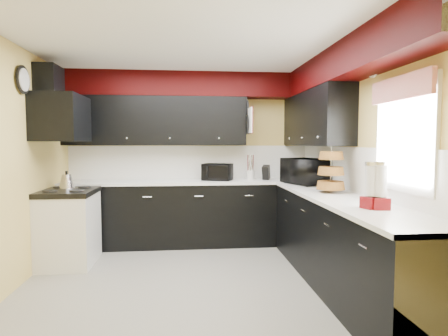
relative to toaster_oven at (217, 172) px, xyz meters
name	(u,v)px	position (x,y,z in m)	size (l,w,h in m)	color
ground	(193,282)	(-0.38, -1.50, -1.06)	(3.60, 3.60, 0.00)	gray
wall_back	(191,158)	(-0.38, 0.30, 0.19)	(3.60, 0.06, 2.50)	#E0C666
wall_right	(357,165)	(1.42, -1.50, 0.19)	(0.06, 3.60, 2.50)	#E0C666
wall_left	(12,167)	(-2.18, -1.50, 0.19)	(0.06, 3.60, 2.50)	#E0C666
ceiling	(192,44)	(-0.38, -1.50, 1.44)	(3.60, 3.60, 0.06)	white
cab_back	(191,214)	(-0.38, 0.00, -0.61)	(3.60, 0.60, 0.90)	black
cab_right	(341,245)	(1.12, -1.80, -0.61)	(0.60, 3.00, 0.90)	black
counter_back	(191,182)	(-0.38, 0.00, -0.14)	(3.62, 0.64, 0.04)	white
counter_right	(342,199)	(1.12, -1.80, -0.14)	(0.64, 3.02, 0.04)	white
splash_back	(191,162)	(-0.38, 0.29, 0.13)	(3.60, 0.02, 0.50)	white
splash_right	(356,170)	(1.41, -1.50, 0.13)	(0.02, 3.60, 0.50)	white
upper_back	(156,121)	(-0.88, 0.13, 0.74)	(2.60, 0.35, 0.70)	black
upper_right	(315,119)	(1.24, -0.60, 0.74)	(0.35, 1.80, 0.70)	black
soffit_back	(190,85)	(-0.38, 0.12, 1.27)	(3.60, 0.36, 0.35)	black
soffit_right	(351,61)	(1.24, -1.68, 1.27)	(0.36, 3.24, 0.35)	black
stove	(69,229)	(-1.88, -0.75, -0.63)	(0.60, 0.75, 0.86)	white
cooktop	(68,192)	(-1.88, -0.75, -0.17)	(0.62, 0.77, 0.06)	black
hood	(61,118)	(-1.93, -0.75, 0.72)	(0.50, 0.78, 0.55)	black
hood_duct	(49,83)	(-2.06, -0.75, 1.14)	(0.24, 0.40, 0.40)	black
window	(405,136)	(1.40, -2.40, 0.49)	(0.03, 0.86, 0.96)	white
valance	(400,88)	(1.35, -2.40, 0.89)	(0.04, 0.88, 0.20)	red
pan_top	(247,108)	(0.44, 0.05, 0.94)	(0.03, 0.22, 0.40)	black
pan_mid	(248,124)	(0.44, -0.08, 0.69)	(0.03, 0.28, 0.46)	black
pan_low	(245,127)	(0.44, 0.18, 0.66)	(0.03, 0.24, 0.42)	black
cut_board	(250,120)	(0.45, -0.20, 0.74)	(0.03, 0.26, 0.35)	white
baskets	(331,171)	(1.14, -1.45, 0.12)	(0.27, 0.27, 0.50)	brown
clock	(23,80)	(-2.15, -1.25, 1.09)	(0.03, 0.30, 0.30)	black
deco_plate	(373,65)	(1.39, -1.85, 1.19)	(0.03, 0.24, 0.24)	white
toaster_oven	(217,172)	(0.00, 0.00, 0.00)	(0.41, 0.34, 0.24)	black
microwave	(306,171)	(1.13, -0.62, 0.05)	(0.61, 0.41, 0.34)	black
utensil_crock	(250,175)	(0.50, 0.04, -0.05)	(0.13, 0.13, 0.14)	silver
knife_block	(266,173)	(0.72, -0.02, -0.02)	(0.09, 0.13, 0.21)	black
kettle	(67,181)	(-1.94, -0.58, -0.05)	(0.19, 0.19, 0.17)	#A3A3A8
dispenser_a	(371,188)	(1.09, -2.45, 0.06)	(0.13, 0.13, 0.36)	#640008
dispenser_b	(380,187)	(1.15, -2.49, 0.06)	(0.13, 0.13, 0.36)	#690009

